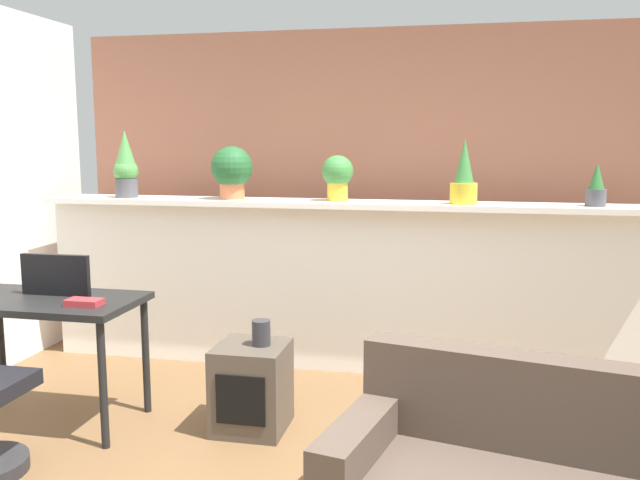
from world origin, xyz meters
name	(u,v)px	position (x,y,z in m)	size (l,w,h in m)	color
divider_wall	(343,289)	(0.00, 2.00, 0.60)	(4.44, 0.16, 1.19)	white
plant_shelf	(342,204)	(0.00, 1.96, 1.21)	(4.44, 0.38, 0.04)	white
brick_wall_behind	(356,192)	(0.00, 2.60, 1.25)	(4.44, 0.10, 2.50)	#935B47
potted_plant_0	(126,166)	(-1.62, 1.93, 1.47)	(0.18, 0.18, 0.50)	#4C4C51
potted_plant_1	(232,170)	(-0.81, 1.97, 1.44)	(0.30, 0.30, 0.38)	#C66B42
potted_plant_2	(338,175)	(-0.04, 1.99, 1.41)	(0.22, 0.22, 0.32)	gold
potted_plant_3	(464,177)	(0.83, 1.92, 1.42)	(0.18, 0.18, 0.43)	gold
potted_plant_4	(596,187)	(1.66, 1.93, 1.36)	(0.13, 0.13, 0.28)	#4C4C51
desk	(44,312)	(-1.54, 0.73, 0.67)	(1.10, 0.60, 0.75)	black
tv_monitor	(55,275)	(-1.51, 0.81, 0.87)	(0.43, 0.04, 0.24)	black
side_cube_shelf	(251,387)	(-0.34, 0.88, 0.25)	(0.40, 0.41, 0.50)	#4C4238
vase_on_shelf	(261,333)	(-0.28, 0.90, 0.57)	(0.11, 0.11, 0.15)	#2D2D33
book_on_desk	(84,302)	(-1.21, 0.63, 0.77)	(0.19, 0.11, 0.04)	#B22D33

